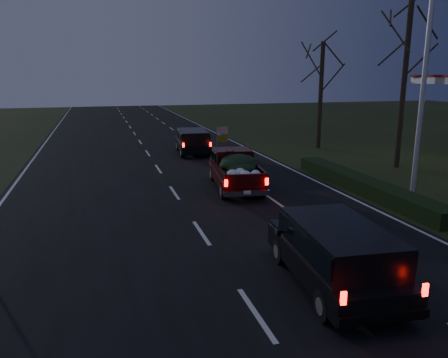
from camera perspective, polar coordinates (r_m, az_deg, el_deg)
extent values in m
plane|color=black|center=(13.90, -2.98, -7.09)|extent=(120.00, 120.00, 0.00)
cube|color=black|center=(13.89, -2.98, -7.05)|extent=(14.00, 120.00, 0.02)
cube|color=black|center=(19.53, 17.73, -0.74)|extent=(1.00, 10.00, 0.60)
cylinder|color=silver|center=(19.23, 24.61, 11.15)|extent=(0.20, 0.20, 9.00)
cylinder|color=black|center=(25.01, 22.41, 11.03)|extent=(0.28, 0.28, 8.50)
cylinder|color=black|center=(30.36, 12.50, 10.53)|extent=(0.28, 0.28, 7.00)
cube|color=#3B0809|center=(19.20, 1.46, 0.38)|extent=(2.32, 4.64, 0.49)
cube|color=#3B0809|center=(19.83, 1.05, 2.78)|extent=(1.81, 1.62, 0.80)
cube|color=black|center=(19.82, 1.05, 3.03)|extent=(1.89, 1.54, 0.49)
cube|color=#3B0809|center=(18.03, 2.13, 0.39)|extent=(1.94, 2.68, 0.05)
ellipsoid|color=black|center=(18.38, 2.01, 1.92)|extent=(1.61, 1.77, 0.53)
cylinder|color=gray|center=(18.82, -0.93, 4.13)|extent=(0.03, 0.03, 1.78)
cube|color=red|center=(18.75, -0.20, 6.38)|extent=(0.46, 0.07, 0.30)
cube|color=gold|center=(18.80, -0.20, 5.30)|extent=(0.46, 0.07, 0.30)
cube|color=black|center=(27.82, -4.13, 4.47)|extent=(2.13, 4.40, 0.53)
cube|color=black|center=(27.51, -4.09, 5.64)|extent=(1.93, 3.24, 0.71)
cube|color=black|center=(27.50, -4.10, 5.79)|extent=(2.01, 3.16, 0.43)
cube|color=black|center=(10.75, 14.02, -10.54)|extent=(2.22, 4.57, 0.55)
cube|color=black|center=(10.33, 14.75, -7.85)|extent=(2.01, 3.36, 0.74)
cube|color=black|center=(10.30, 14.78, -7.47)|extent=(2.09, 3.28, 0.44)
cube|color=black|center=(10.93, 7.06, -6.90)|extent=(0.11, 0.21, 0.15)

